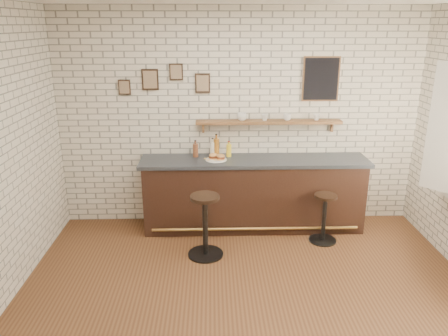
{
  "coord_description": "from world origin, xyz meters",
  "views": [
    {
      "loc": [
        -0.38,
        -3.95,
        2.77
      ],
      "look_at": [
        -0.24,
        0.9,
        1.15
      ],
      "focal_mm": 35.0,
      "sensor_mm": 36.0,
      "label": 1
    }
  ],
  "objects_px": {
    "bar_stool_left": "(205,224)",
    "shelf_cup_c": "(287,117)",
    "sandwich_plate": "(216,160)",
    "shelf_cup_a": "(242,117)",
    "bitters_bottle_amber": "(216,147)",
    "bitters_bottle_white": "(213,149)",
    "condiment_bottle_yellow": "(229,150)",
    "bar_stool_right": "(324,216)",
    "shelf_cup_b": "(265,117)",
    "bar_counter": "(254,194)",
    "bitters_bottle_brown": "(195,150)",
    "ciabatta_sandwich": "(217,157)",
    "shelf_cup_d": "(317,117)"
  },
  "relations": [
    {
      "from": "bar_stool_left",
      "to": "shelf_cup_c",
      "type": "bearing_deg",
      "value": 41.34
    },
    {
      "from": "sandwich_plate",
      "to": "shelf_cup_a",
      "type": "xyz_separation_m",
      "value": [
        0.36,
        0.23,
        0.54
      ]
    },
    {
      "from": "bitters_bottle_amber",
      "to": "sandwich_plate",
      "type": "bearing_deg",
      "value": -92.16
    },
    {
      "from": "sandwich_plate",
      "to": "bitters_bottle_white",
      "type": "relative_size",
      "value": 1.06
    },
    {
      "from": "condiment_bottle_yellow",
      "to": "bar_stool_right",
      "type": "xyz_separation_m",
      "value": [
        1.24,
        -0.59,
        -0.75
      ]
    },
    {
      "from": "bar_stool_right",
      "to": "shelf_cup_b",
      "type": "height_order",
      "value": "shelf_cup_b"
    },
    {
      "from": "bar_counter",
      "to": "shelf_cup_b",
      "type": "relative_size",
      "value": 32.74
    },
    {
      "from": "bitters_bottle_white",
      "to": "bar_stool_right",
      "type": "bearing_deg",
      "value": -22.15
    },
    {
      "from": "shelf_cup_a",
      "to": "shelf_cup_b",
      "type": "distance_m",
      "value": 0.31
    },
    {
      "from": "bar_counter",
      "to": "sandwich_plate",
      "type": "relative_size",
      "value": 11.07
    },
    {
      "from": "bar_stool_right",
      "to": "shelf_cup_c",
      "type": "xyz_separation_m",
      "value": [
        -0.43,
        0.66,
        1.19
      ]
    },
    {
      "from": "sandwich_plate",
      "to": "bitters_bottle_amber",
      "type": "relative_size",
      "value": 0.87
    },
    {
      "from": "bitters_bottle_amber",
      "to": "shelf_cup_a",
      "type": "relative_size",
      "value": 2.37
    },
    {
      "from": "bitters_bottle_brown",
      "to": "bar_stool_right",
      "type": "xyz_separation_m",
      "value": [
        1.7,
        -0.59,
        -0.75
      ]
    },
    {
      "from": "condiment_bottle_yellow",
      "to": "sandwich_plate",
      "type": "bearing_deg",
      "value": -137.47
    },
    {
      "from": "bar_counter",
      "to": "shelf_cup_b",
      "type": "bearing_deg",
      "value": 53.15
    },
    {
      "from": "bitters_bottle_white",
      "to": "shelf_cup_a",
      "type": "height_order",
      "value": "shelf_cup_a"
    },
    {
      "from": "sandwich_plate",
      "to": "bitters_bottle_white",
      "type": "distance_m",
      "value": 0.2
    },
    {
      "from": "sandwich_plate",
      "to": "bitters_bottle_white",
      "type": "bearing_deg",
      "value": 105.98
    },
    {
      "from": "bar_counter",
      "to": "condiment_bottle_yellow",
      "type": "relative_size",
      "value": 14.24
    },
    {
      "from": "sandwich_plate",
      "to": "bitters_bottle_white",
      "type": "height_order",
      "value": "bitters_bottle_white"
    },
    {
      "from": "shelf_cup_b",
      "to": "shelf_cup_c",
      "type": "distance_m",
      "value": 0.31
    },
    {
      "from": "bar_counter",
      "to": "bitters_bottle_amber",
      "type": "height_order",
      "value": "bitters_bottle_amber"
    },
    {
      "from": "bar_counter",
      "to": "bar_stool_right",
      "type": "relative_size",
      "value": 4.68
    },
    {
      "from": "bar_stool_right",
      "to": "condiment_bottle_yellow",
      "type": "bearing_deg",
      "value": 154.31
    },
    {
      "from": "shelf_cup_a",
      "to": "bar_counter",
      "type": "bearing_deg",
      "value": -92.05
    },
    {
      "from": "bitters_bottle_brown",
      "to": "condiment_bottle_yellow",
      "type": "height_order",
      "value": "bitters_bottle_brown"
    },
    {
      "from": "ciabatta_sandwich",
      "to": "condiment_bottle_yellow",
      "type": "xyz_separation_m",
      "value": [
        0.17,
        0.16,
        0.04
      ]
    },
    {
      "from": "sandwich_plate",
      "to": "shelf_cup_c",
      "type": "xyz_separation_m",
      "value": [
        0.98,
        0.23,
        0.53
      ]
    },
    {
      "from": "bitters_bottle_brown",
      "to": "bitters_bottle_white",
      "type": "bearing_deg",
      "value": 0.0
    },
    {
      "from": "bitters_bottle_white",
      "to": "bitters_bottle_amber",
      "type": "xyz_separation_m",
      "value": [
        0.05,
        0.0,
        0.02
      ]
    },
    {
      "from": "bar_stool_right",
      "to": "sandwich_plate",
      "type": "bearing_deg",
      "value": 163.03
    },
    {
      "from": "bitters_bottle_white",
      "to": "shelf_cup_d",
      "type": "relative_size",
      "value": 2.93
    },
    {
      "from": "bar_stool_left",
      "to": "shelf_cup_c",
      "type": "relative_size",
      "value": 6.97
    },
    {
      "from": "bar_stool_left",
      "to": "shelf_cup_d",
      "type": "height_order",
      "value": "shelf_cup_d"
    },
    {
      "from": "shelf_cup_c",
      "to": "bitters_bottle_brown",
      "type": "bearing_deg",
      "value": 113.13
    },
    {
      "from": "bar_counter",
      "to": "bar_stool_left",
      "type": "xyz_separation_m",
      "value": [
        -0.67,
        -0.79,
        -0.08
      ]
    },
    {
      "from": "bitters_bottle_amber",
      "to": "condiment_bottle_yellow",
      "type": "distance_m",
      "value": 0.18
    },
    {
      "from": "ciabatta_sandwich",
      "to": "bar_stool_left",
      "type": "distance_m",
      "value": 1.0
    },
    {
      "from": "shelf_cup_d",
      "to": "bar_stool_left",
      "type": "bearing_deg",
      "value": -169.08
    },
    {
      "from": "shelf_cup_c",
      "to": "bitters_bottle_amber",
      "type": "bearing_deg",
      "value": 113.98
    },
    {
      "from": "bar_stool_right",
      "to": "shelf_cup_a",
      "type": "height_order",
      "value": "shelf_cup_a"
    },
    {
      "from": "shelf_cup_b",
      "to": "bar_stool_left",
      "type": "bearing_deg",
      "value": 178.96
    },
    {
      "from": "shelf_cup_b",
      "to": "bitters_bottle_amber",
      "type": "bearing_deg",
      "value": 133.98
    },
    {
      "from": "condiment_bottle_yellow",
      "to": "bar_stool_left",
      "type": "xyz_separation_m",
      "value": [
        -0.32,
        -0.93,
        -0.67
      ]
    },
    {
      "from": "bar_stool_left",
      "to": "ciabatta_sandwich",
      "type": "bearing_deg",
      "value": 78.41
    },
    {
      "from": "shelf_cup_b",
      "to": "ciabatta_sandwich",
      "type": "bearing_deg",
      "value": 147.45
    },
    {
      "from": "bar_counter",
      "to": "shelf_cup_d",
      "type": "relative_size",
      "value": 34.48
    },
    {
      "from": "condiment_bottle_yellow",
      "to": "shelf_cup_b",
      "type": "relative_size",
      "value": 2.3
    },
    {
      "from": "bar_counter",
      "to": "ciabatta_sandwich",
      "type": "height_order",
      "value": "ciabatta_sandwich"
    }
  ]
}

